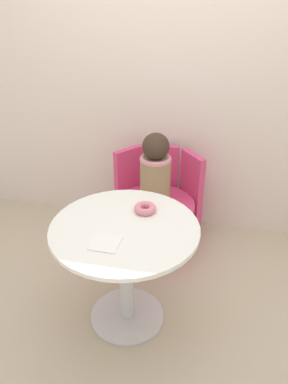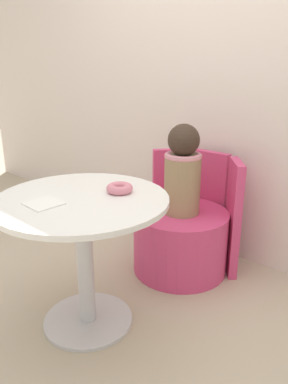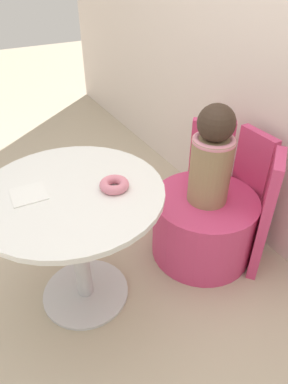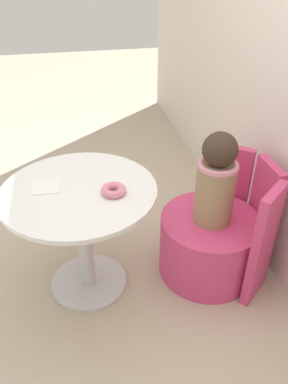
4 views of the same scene
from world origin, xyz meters
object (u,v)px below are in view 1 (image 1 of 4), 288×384
(round_table, at_px, (125,252))
(donut, at_px, (145,208))
(tub_chair, at_px, (155,225))
(child_figure, at_px, (155,171))

(round_table, bearing_deg, donut, 65.76)
(round_table, height_order, tub_chair, round_table)
(tub_chair, relative_size, child_figure, 1.09)
(round_table, xyz_separation_m, child_figure, (0.03, 0.73, 0.15))
(tub_chair, bearing_deg, child_figure, 0.00)
(child_figure, height_order, donut, child_figure)
(round_table, height_order, child_figure, child_figure)
(round_table, xyz_separation_m, donut, (0.08, 0.17, 0.19))
(round_table, relative_size, child_figure, 1.49)
(round_table, xyz_separation_m, tub_chair, (0.03, 0.73, -0.31))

